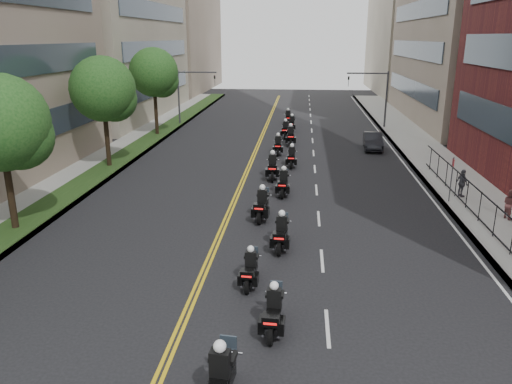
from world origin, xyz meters
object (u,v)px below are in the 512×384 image
Objects in this scene: motorcycle_5 at (283,184)px; pedestrian_c at (462,183)px; motorcycle_6 at (272,168)px; parked_sedan at (373,141)px; motorcycle_1 at (273,313)px; pedestrian_b at (510,204)px; motorcycle_7 at (292,158)px; motorcycle_2 at (250,270)px; motorcycle_8 at (278,146)px; motorcycle_3 at (281,234)px; motorcycle_10 at (285,130)px; motorcycle_4 at (262,206)px; motorcycle_11 at (292,124)px; motorcycle_9 at (291,137)px; motorcycle_12 at (288,118)px.

motorcycle_5 is 1.47× the size of pedestrian_c.
parked_sedan is (7.65, 9.71, -0.07)m from motorcycle_6.
pedestrian_c is (9.82, 14.30, 0.29)m from motorcycle_1.
motorcycle_7 is at bearing 31.48° from pedestrian_b.
motorcycle_2 is 0.92× the size of motorcycle_7.
motorcycle_3 is at bearing -88.59° from motorcycle_8.
motorcycle_5 reaches higher than motorcycle_2.
pedestrian_c is (10.58, -17.03, 0.25)m from motorcycle_10.
motorcycle_2 is at bearing -102.69° from motorcycle_3.
motorcycle_5 is 11.81m from pedestrian_b.
motorcycle_4 is 1.06× the size of motorcycle_8.
pedestrian_b is at bearing -13.69° from motorcycle_5.
motorcycle_4 reaches higher than motorcycle_11.
motorcycle_1 is 0.98× the size of motorcycle_8.
motorcycle_9 reaches higher than motorcycle_4.
motorcycle_5 is at bearing -92.20° from motorcycle_9.
motorcycle_4 is at bearing -110.75° from parked_sedan.
motorcycle_6 is 1.12× the size of motorcycle_7.
parked_sedan is at bearing -61.77° from motorcycle_12.
motorcycle_10 reaches higher than motorcycle_1.
motorcycle_5 is 14.06m from motorcycle_9.
motorcycle_3 is at bearing -94.01° from motorcycle_12.
motorcycle_4 reaches higher than motorcycle_5.
pedestrian_c reaches higher than pedestrian_b.
parked_sedan is at bearing -9.70° from motorcycle_9.
motorcycle_9 is (0.05, 14.06, 0.05)m from motorcycle_5.
parked_sedan is (6.48, 6.47, 0.01)m from motorcycle_7.
motorcycle_6 is 0.62× the size of parked_sedan.
motorcycle_6 reaches higher than motorcycle_5.
motorcycle_2 is at bearing -104.00° from parked_sedan.
motorcycle_6 is at bearing -96.28° from motorcycle_12.
motorcycle_12 reaches higher than motorcycle_2.
motorcycle_6 is 7.07m from motorcycle_8.
motorcycle_6 is 20.71m from motorcycle_12.
motorcycle_11 is 26.51m from pedestrian_b.
motorcycle_1 is 0.96× the size of motorcycle_5.
motorcycle_4 is 1.01× the size of motorcycle_12.
motorcycle_10 reaches higher than motorcycle_3.
pedestrian_b is (12.19, -6.72, 0.16)m from motorcycle_6.
parked_sedan is at bearing 79.41° from motorcycle_1.
motorcycle_9 is at bearing 93.96° from motorcycle_3.
motorcycle_1 is 20.79m from motorcycle_7.
motorcycle_12 is (0.03, 6.92, 0.01)m from motorcycle_10.
motorcycle_12 is at bearing 126.82° from parked_sedan.
motorcycle_9 reaches higher than motorcycle_5.
motorcycle_10 is (0.41, 21.34, -0.02)m from motorcycle_4.
pedestrian_c reaches higher than parked_sedan.
motorcycle_5 is 24.15m from motorcycle_12.
motorcycle_5 is 10.07m from pedestrian_c.
motorcycle_9 is 1.05× the size of motorcycle_12.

